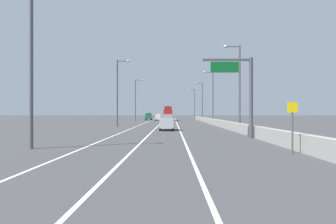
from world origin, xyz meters
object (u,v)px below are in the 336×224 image
(overhead_sign_gantry, at_px, (243,87))
(lamp_post_right_fourth, at_px, (201,99))
(lamp_post_right_second, at_px, (238,82))
(car_white_1, at_px, (159,117))
(box_truck, at_px, (168,114))
(speed_advisory_sign, at_px, (292,123))
(lamp_post_left_mid, at_px, (119,89))
(car_silver_0, at_px, (167,122))
(car_green_2, at_px, (149,117))
(lamp_post_right_third, at_px, (212,94))
(lamp_post_right_fifth, at_px, (194,102))
(lamp_post_left_far, at_px, (136,97))
(lamp_post_left_near, at_px, (35,54))

(overhead_sign_gantry, distance_m, lamp_post_right_fourth, 61.70)
(lamp_post_right_second, distance_m, lamp_post_right_fourth, 50.87)
(car_white_1, distance_m, box_truck, 3.07)
(speed_advisory_sign, bearing_deg, lamp_post_right_second, 86.43)
(speed_advisory_sign, xyz_separation_m, lamp_post_left_mid, (-15.83, 32.57, 4.51))
(car_silver_0, bearing_deg, car_white_1, 93.68)
(overhead_sign_gantry, bearing_deg, lamp_post_left_mid, 125.14)
(car_green_2, bearing_deg, overhead_sign_gantry, -77.93)
(lamp_post_right_fourth, bearing_deg, car_white_1, -172.84)
(overhead_sign_gantry, bearing_deg, lamp_post_right_third, 87.26)
(speed_advisory_sign, xyz_separation_m, lamp_post_right_second, (1.34, 21.48, 4.51))
(box_truck, bearing_deg, speed_advisory_sign, -83.29)
(lamp_post_right_fifth, distance_m, box_truck, 30.06)
(lamp_post_right_second, height_order, box_truck, lamp_post_right_second)
(lamp_post_right_fifth, bearing_deg, speed_advisory_sign, -90.66)
(lamp_post_left_far, bearing_deg, speed_advisory_sign, -75.38)
(overhead_sign_gantry, relative_size, box_truck, 0.87)
(lamp_post_left_far, relative_size, car_silver_0, 2.58)
(lamp_post_right_second, xyz_separation_m, lamp_post_left_near, (-17.44, -19.43, 0.00))
(overhead_sign_gantry, height_order, car_green_2, overhead_sign_gantry)
(lamp_post_left_near, bearing_deg, lamp_post_right_fourth, 75.91)
(lamp_post_left_far, distance_m, box_truck, 11.38)
(lamp_post_right_fourth, distance_m, lamp_post_right_fifth, 25.44)
(car_silver_0, bearing_deg, lamp_post_left_near, -111.74)
(lamp_post_right_fourth, height_order, lamp_post_left_near, same)
(lamp_post_right_fourth, xyz_separation_m, lamp_post_left_mid, (-17.37, -39.78, 0.00))
(car_white_1, height_order, car_green_2, car_green_2)
(lamp_post_right_third, relative_size, lamp_post_left_mid, 1.00)
(lamp_post_right_second, xyz_separation_m, lamp_post_left_mid, (-17.17, 11.09, 0.00))
(lamp_post_left_mid, height_order, car_silver_0, lamp_post_left_mid)
(lamp_post_left_mid, xyz_separation_m, car_green_2, (1.78, 41.78, -5.22))
(lamp_post_right_second, relative_size, car_white_1, 2.59)
(lamp_post_right_third, relative_size, lamp_post_left_near, 1.00)
(speed_advisory_sign, distance_m, lamp_post_left_near, 16.84)
(car_green_2, height_order, box_truck, box_truck)
(speed_advisory_sign, xyz_separation_m, lamp_post_right_fourth, (1.54, 72.35, 4.51))
(speed_advisory_sign, height_order, lamp_post_right_second, lamp_post_right_second)
(lamp_post_left_near, bearing_deg, car_white_1, 85.65)
(lamp_post_left_near, height_order, box_truck, lamp_post_left_near)
(car_silver_0, height_order, car_green_2, car_silver_0)
(lamp_post_right_second, xyz_separation_m, lamp_post_right_fifth, (-0.22, 76.30, 0.00))
(lamp_post_right_fifth, height_order, lamp_post_left_far, same)
(car_green_2, bearing_deg, car_silver_0, -83.06)
(car_white_1, xyz_separation_m, car_green_2, (-3.18, 3.56, 0.02))
(overhead_sign_gantry, relative_size, lamp_post_right_third, 0.68)
(speed_advisory_sign, distance_m, car_white_1, 71.62)
(speed_advisory_sign, bearing_deg, lamp_post_left_far, 104.62)
(box_truck, bearing_deg, lamp_post_right_third, -67.28)
(overhead_sign_gantry, distance_m, lamp_post_right_second, 11.03)
(overhead_sign_gantry, distance_m, car_silver_0, 14.70)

